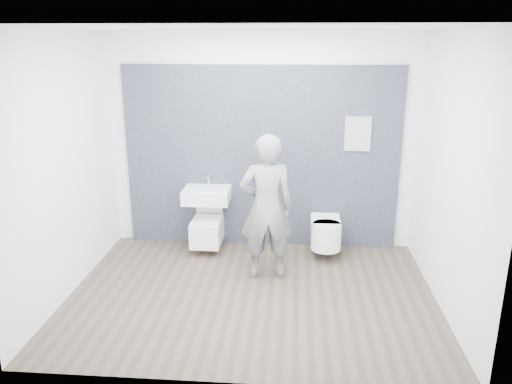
# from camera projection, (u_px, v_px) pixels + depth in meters

# --- Properties ---
(ground) EXTENTS (4.00, 4.00, 0.00)m
(ground) POSITION_uv_depth(u_px,v_px,m) (252.00, 294.00, 5.52)
(ground) COLOR brown
(ground) RESTS_ON ground
(room_shell) EXTENTS (4.00, 4.00, 4.00)m
(room_shell) POSITION_uv_depth(u_px,v_px,m) (251.00, 139.00, 5.01)
(room_shell) COLOR white
(room_shell) RESTS_ON ground
(tile_wall) EXTENTS (3.60, 0.06, 2.40)m
(tile_wall) POSITION_uv_depth(u_px,v_px,m) (261.00, 243.00, 6.92)
(tile_wall) COLOR black
(tile_wall) RESTS_ON ground
(washbasin) EXTENTS (0.60, 0.45, 0.45)m
(washbasin) POSITION_uv_depth(u_px,v_px,m) (207.00, 195.00, 6.50)
(washbasin) COLOR white
(washbasin) RESTS_ON ground
(toilet_square) EXTENTS (0.38, 0.55, 0.72)m
(toilet_square) POSITION_uv_depth(u_px,v_px,m) (207.00, 229.00, 6.60)
(toilet_square) COLOR white
(toilet_square) RESTS_ON ground
(toilet_rounded) EXTENTS (0.38, 0.64, 0.35)m
(toilet_rounded) POSITION_uv_depth(u_px,v_px,m) (326.00, 233.00, 6.42)
(toilet_rounded) COLOR white
(toilet_rounded) RESTS_ON ground
(info_placard) EXTENTS (0.33, 0.03, 0.44)m
(info_placard) POSITION_uv_depth(u_px,v_px,m) (351.00, 247.00, 6.78)
(info_placard) COLOR silver
(info_placard) RESTS_ON ground
(visitor) EXTENTS (0.68, 0.50, 1.71)m
(visitor) POSITION_uv_depth(u_px,v_px,m) (267.00, 207.00, 5.71)
(visitor) COLOR gray
(visitor) RESTS_ON ground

